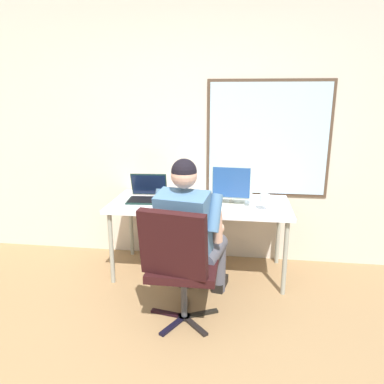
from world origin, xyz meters
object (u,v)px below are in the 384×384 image
office_chair (179,260)px  coffee_mug (199,204)px  desk (200,208)px  wine_glass (265,199)px  person_seated (190,232)px  desk_speaker (184,190)px  crt_monitor (232,182)px  laptop (148,193)px

office_chair → coffee_mug: office_chair is taller
office_chair → desk: bearing=86.9°
wine_glass → person_seated: bearing=-141.7°
person_seated → desk_speaker: size_ratio=8.70×
crt_monitor → laptop: (-0.82, 0.06, -0.15)m
laptop → wine_glass: (1.11, -0.20, 0.04)m
crt_monitor → office_chair: bearing=-111.6°
person_seated → office_chair: bearing=-99.4°
desk → crt_monitor: 0.40m
crt_monitor → wine_glass: crt_monitor is taller
wine_glass → desk_speaker: 0.83m
desk → coffee_mug: 0.22m
laptop → desk_speaker: (0.34, 0.11, 0.01)m
laptop → coffee_mug: laptop is taller
desk → office_chair: bearing=-93.1°
desk → person_seated: 0.62m
desk → office_chair: (-0.05, -0.89, -0.12)m
office_chair → laptop: size_ratio=2.56×
desk_speaker → coffee_mug: bearing=-61.4°
person_seated → desk_speaker: bearing=102.4°
laptop → desk_speaker: size_ratio=2.57×
person_seated → desk_speaker: person_seated is taller
laptop → person_seated: bearing=-52.7°
desk_speaker → coffee_mug: 0.40m
desk_speaker → coffee_mug: (0.19, -0.35, -0.03)m
coffee_mug → crt_monitor: bearing=32.6°
office_chair → coffee_mug: bearing=84.7°
office_chair → crt_monitor: 1.02m
desk → desk_speaker: desk_speaker is taller
laptop → wine_glass: 1.13m
office_chair → person_seated: 0.29m
desk → person_seated: size_ratio=1.32×
office_chair → person_seated: person_seated is taller
person_seated → coffee_mug: 0.44m
office_chair → desk_speaker: office_chair is taller
crt_monitor → desk_speaker: 0.53m
office_chair → crt_monitor: size_ratio=2.50×
office_chair → coffee_mug: (0.06, 0.70, 0.22)m
office_chair → wine_glass: 1.02m
office_chair → wine_glass: (0.64, 0.74, 0.27)m
desk → laptop: (-0.52, 0.05, 0.12)m
office_chair → laptop: same height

